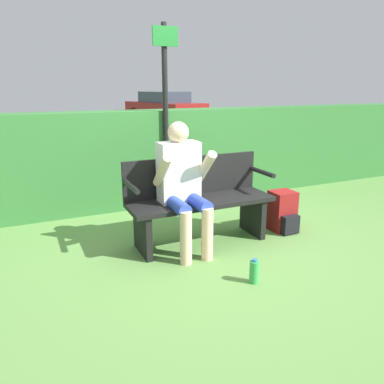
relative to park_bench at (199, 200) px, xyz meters
name	(u,v)px	position (x,y,z in m)	size (l,w,h in m)	color
ground_plane	(201,242)	(0.00, -0.06, -0.45)	(40.00, 40.00, 0.00)	#5B8942
hedge_back	(151,158)	(0.00, 1.51, 0.19)	(12.00, 0.46, 1.28)	#337033
park_bench	(199,200)	(0.00, 0.00, 0.00)	(1.51, 0.48, 0.88)	black
person_seated	(183,181)	(-0.23, -0.11, 0.25)	(0.53, 0.59, 1.27)	silver
backpack	(283,212)	(1.00, -0.12, -0.24)	(0.27, 0.32, 0.45)	maroon
water_bottle	(254,272)	(0.04, -0.99, -0.35)	(0.08, 0.08, 0.21)	green
signpost	(166,109)	(0.12, 1.25, 0.85)	(0.33, 0.09, 2.34)	black
parked_car	(164,107)	(4.68, 13.57, 0.18)	(2.75, 4.70, 1.34)	maroon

